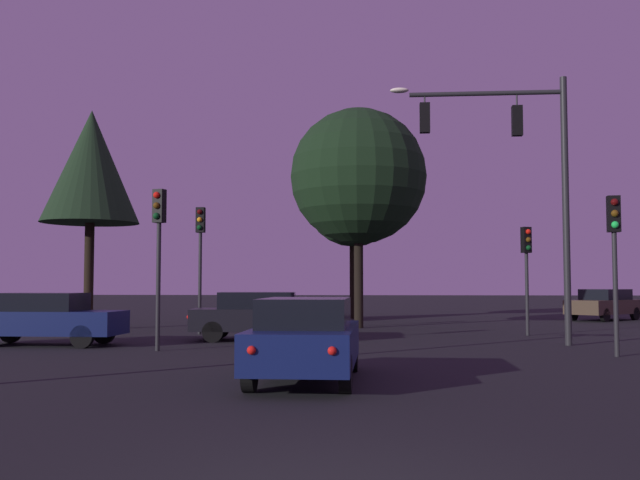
{
  "coord_description": "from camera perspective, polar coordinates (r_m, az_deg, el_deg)",
  "views": [
    {
      "loc": [
        0.32,
        -6.05,
        1.78
      ],
      "look_at": [
        -1.66,
        19.28,
        3.33
      ],
      "focal_mm": 40.5,
      "sensor_mm": 36.0,
      "label": 1
    }
  ],
  "objects": [
    {
      "name": "ground_plane",
      "position": [
        30.6,
        3.89,
        -6.81
      ],
      "size": [
        168.0,
        168.0,
        0.0
      ],
      "primitive_type": "plane",
      "color": "black",
      "rests_on": "ground"
    },
    {
      "name": "traffic_signal_mast_arm",
      "position": [
        22.22,
        15.51,
        5.98
      ],
      "size": [
        5.21,
        0.37,
        7.89
      ],
      "color": "#232326",
      "rests_on": "ground"
    },
    {
      "name": "traffic_light_corner_left",
      "position": [
        19.79,
        -12.64,
        0.31
      ],
      "size": [
        0.35,
        0.38,
        4.32
      ],
      "color": "#232326",
      "rests_on": "ground"
    },
    {
      "name": "traffic_light_corner_right",
      "position": [
        19.22,
        22.24,
        -0.13
      ],
      "size": [
        0.32,
        0.36,
        3.96
      ],
      "color": "#232326",
      "rests_on": "ground"
    },
    {
      "name": "traffic_light_median",
      "position": [
        26.01,
        -9.45,
        -0.34
      ],
      "size": [
        0.31,
        0.36,
        4.51
      ],
      "color": "#232326",
      "rests_on": "ground"
    },
    {
      "name": "traffic_light_far_side",
      "position": [
        26.04,
        16.02,
        -1.37
      ],
      "size": [
        0.37,
        0.39,
        3.76
      ],
      "color": "#232326",
      "rests_on": "ground"
    },
    {
      "name": "car_nearside_lane",
      "position": [
        13.35,
        -1.08,
        -7.71
      ],
      "size": [
        1.81,
        4.55,
        1.52
      ],
      "color": "#0F1947",
      "rests_on": "ground"
    },
    {
      "name": "car_crossing_left",
      "position": [
        23.0,
        -4.68,
        -5.93
      ],
      "size": [
        4.6,
        2.18,
        1.52
      ],
      "color": "black",
      "rests_on": "ground"
    },
    {
      "name": "car_crossing_right",
      "position": [
        22.48,
        -20.98,
        -5.77
      ],
      "size": [
        4.53,
        1.82,
        1.52
      ],
      "color": "#0F1947",
      "rests_on": "ground"
    },
    {
      "name": "car_far_lane",
      "position": [
        38.05,
        21.55,
        -4.73
      ],
      "size": [
        4.35,
        4.27,
        1.52
      ],
      "color": "#473828",
      "rests_on": "ground"
    },
    {
      "name": "tree_behind_sign",
      "position": [
        29.62,
        3.04,
        5.02
      ],
      "size": [
        5.56,
        5.56,
        8.96
      ],
      "color": "black",
      "rests_on": "ground"
    },
    {
      "name": "tree_left_far",
      "position": [
        30.0,
        -17.65,
        5.5
      ],
      "size": [
        3.81,
        3.81,
        8.66
      ],
      "color": "black",
      "rests_on": "ground"
    },
    {
      "name": "tree_center_horizon",
      "position": [
        37.41,
        2.65,
        3.3
      ],
      "size": [
        5.05,
        5.05,
        8.74
      ],
      "color": "black",
      "rests_on": "ground"
    }
  ]
}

